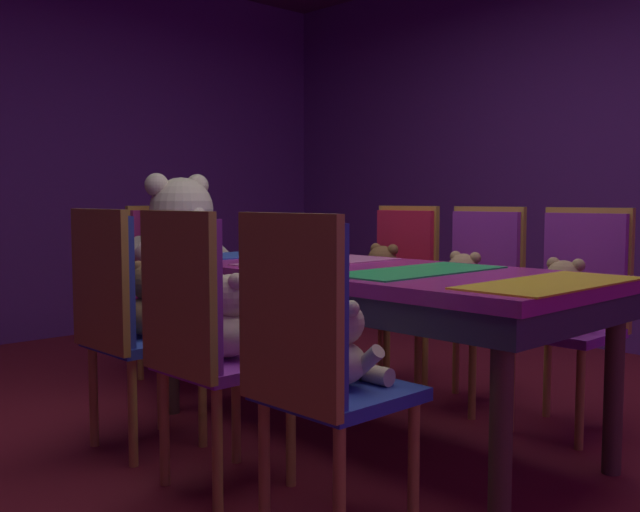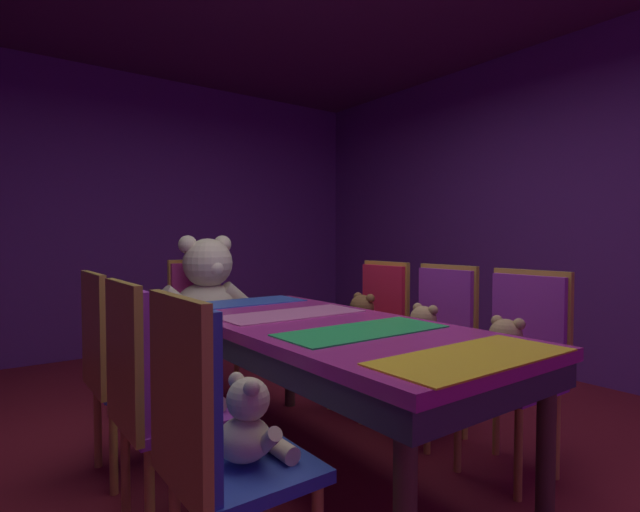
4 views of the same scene
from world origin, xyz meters
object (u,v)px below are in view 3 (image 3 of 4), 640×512
chair_left_4 (194,345)px  chair_right_4 (443,320)px  teddy_left_2 (329,406)px  teddy_right_4 (425,324)px  teddy_left_1 (419,455)px  throne_chair (238,299)px  chair_left_5 (163,327)px  teddy_left_5 (187,327)px  chair_right_2 (604,357)px  chair_left_3 (239,369)px  wall_tv (206,118)px  teddy_right_2 (583,365)px  chair_left_2 (296,404)px  chair_left_1 (380,457)px  teddy_left_4 (221,343)px  chair_right_3 (518,336)px  banquet_table (427,350)px  teddy_right_5 (376,309)px  teddy_left_3 (268,371)px  chair_right_5 (393,307)px  king_teddy_bear (246,281)px  teddy_right_3 (498,342)px

chair_left_4 → chair_right_4: bearing=0.3°
teddy_left_2 → teddy_right_4: (1.36, 1.21, 0.01)m
teddy_left_1 → teddy_right_4: size_ratio=1.00×
throne_chair → chair_left_5: bearing=-42.5°
teddy_left_5 → chair_right_2: 2.36m
chair_left_3 → wall_tv: wall_tv is taller
chair_left_3 → chair_left_5: (-0.02, 1.18, 0.00)m
chair_right_2 → teddy_right_2: bearing=0.0°
chair_left_3 → chair_left_2: bearing=-91.1°
teddy_left_5 → chair_left_5: bearing=-180.0°
teddy_left_5 → teddy_right_2: teddy_left_5 is taller
chair_left_1 → teddy_left_1: chair_left_1 is taller
chair_left_4 → teddy_left_4: 0.15m
chair_left_1 → chair_right_3: 2.06m
chair_left_4 → wall_tv: size_ratio=0.61×
teddy_left_5 → chair_right_4: chair_right_4 is taller
teddy_right_2 → throne_chair: throne_chair is taller
teddy_left_5 → teddy_right_2: bearing=-52.3°
chair_left_1 → teddy_left_5: size_ratio=3.13×
banquet_table → teddy_left_1: size_ratio=12.46×
chair_left_1 → teddy_right_5: size_ratio=3.03×
chair_left_3 → wall_tv: size_ratio=0.61×
chair_left_1 → wall_tv: bearing=78.1°
chair_left_1 → teddy_left_3: chair_left_1 is taller
teddy_left_2 → chair_right_5: size_ratio=0.28×
banquet_table → chair_right_5: (0.84, 1.51, -0.06)m
chair_right_5 → wall_tv: 2.32m
chair_right_4 → wall_tv: bearing=-69.5°
teddy_right_5 → king_teddy_bear: size_ratio=0.35×
teddy_left_3 → chair_right_3: size_ratio=0.28×
chair_left_3 → chair_right_5: 2.04m
teddy_right_3 → teddy_right_4: bearing=-87.4°
chair_left_3 → teddy_right_2: bearing=-22.2°
chair_right_3 → teddy_right_3: bearing=0.0°
chair_right_4 → wall_tv: size_ratio=0.61×
teddy_left_1 → teddy_right_4: bearing=52.9°
teddy_left_5 → throne_chair: throne_chair is taller
teddy_right_5 → chair_left_1: bearing=57.5°
chair_left_3 → teddy_left_5: (0.12, 1.18, -0.01)m
chair_right_3 → wall_tv: (-0.85, 2.82, 1.45)m
teddy_right_2 → chair_right_4: 1.22m
teddy_left_3 → teddy_left_1: bearing=-91.4°
banquet_table → chair_right_2: chair_right_2 is taller
chair_left_4 → king_teddy_bear: king_teddy_bear is taller
chair_left_3 → teddy_right_2: (1.51, -0.62, -0.02)m
chair_right_2 → teddy_right_3: (-0.14, 0.59, -0.02)m
teddy_left_3 → teddy_left_4: teddy_left_4 is taller
chair_left_1 → chair_left_2: (0.02, 0.60, 0.00)m
teddy_right_3 → teddy_right_5: teddy_right_5 is taller
king_teddy_bear → teddy_left_1: bearing=-12.6°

